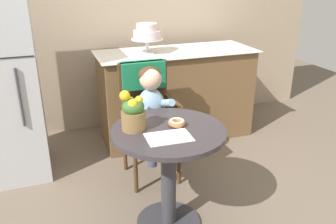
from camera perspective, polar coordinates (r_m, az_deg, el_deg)
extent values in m
plane|color=#6B5B4C|center=(2.56, 0.09, -17.55)|extent=(8.00, 8.00, 0.00)
cube|color=tan|center=(3.77, -9.95, 17.51)|extent=(4.80, 0.10, 2.70)
cylinder|color=#332D33|center=(2.18, 0.10, -3.15)|extent=(0.72, 0.72, 0.03)
cylinder|color=#333338|center=(2.36, 0.09, -11.09)|extent=(0.10, 0.10, 0.69)
cylinder|color=#333338|center=(2.56, 0.09, -17.38)|extent=(0.44, 0.44, 0.02)
cube|color=#472D19|center=(2.82, -2.87, -2.23)|extent=(0.42, 0.42, 0.04)
cube|color=#472D19|center=(2.90, -4.07, 3.77)|extent=(0.40, 0.04, 0.46)
cube|color=#472D19|center=(2.73, -6.72, -0.64)|extent=(0.04, 0.38, 0.18)
cube|color=#472D19|center=(2.83, 0.76, 0.36)|extent=(0.04, 0.38, 0.18)
cube|color=#197247|center=(2.87, -4.13, 6.05)|extent=(0.36, 0.11, 0.22)
cylinder|color=#472D19|center=(2.74, -5.29, -8.93)|extent=(0.03, 0.03, 0.45)
cylinder|color=#472D19|center=(2.84, 1.82, -7.69)|extent=(0.03, 0.03, 0.45)
cylinder|color=#472D19|center=(3.05, -7.03, -5.60)|extent=(0.03, 0.03, 0.45)
cylinder|color=#472D19|center=(3.13, -0.60, -4.61)|extent=(0.03, 0.03, 0.45)
ellipsoid|color=#8CADCC|center=(2.74, -2.81, 0.88)|extent=(0.22, 0.16, 0.30)
sphere|color=#E0B293|center=(2.66, -2.84, 5.36)|extent=(0.17, 0.17, 0.17)
ellipsoid|color=#4C2D19|center=(2.67, -2.97, 5.93)|extent=(0.17, 0.17, 0.14)
cylinder|color=#8CADCC|center=(2.62, -4.25, 0.98)|extent=(0.08, 0.23, 0.13)
sphere|color=#E0B293|center=(2.58, -3.54, -1.02)|extent=(0.06, 0.06, 0.06)
cylinder|color=#8CADCC|center=(2.67, -0.32, 1.48)|extent=(0.08, 0.23, 0.13)
sphere|color=#E0B293|center=(2.63, 0.04, -0.53)|extent=(0.06, 0.06, 0.06)
cylinder|color=#3F4760|center=(2.70, -3.38, -2.03)|extent=(0.09, 0.22, 0.09)
cylinder|color=#3F4760|center=(2.68, -2.62, -6.26)|extent=(0.08, 0.08, 0.26)
cylinder|color=#3F4760|center=(2.73, -1.17, -1.71)|extent=(0.09, 0.22, 0.09)
cylinder|color=#3F4760|center=(2.71, -0.39, -5.89)|extent=(0.08, 0.08, 0.26)
cube|color=white|center=(2.07, 0.12, -4.11)|extent=(0.27, 0.19, 0.00)
torus|color=#936033|center=(2.21, 1.44, -1.78)|extent=(0.11, 0.11, 0.04)
torus|color=white|center=(2.21, 1.44, -1.52)|extent=(0.10, 0.10, 0.02)
cylinder|color=brown|center=(2.16, -5.60, -1.37)|extent=(0.15, 0.15, 0.12)
ellipsoid|color=#38662D|center=(2.12, -5.69, 0.86)|extent=(0.13, 0.14, 0.10)
sphere|color=gold|center=(2.11, -4.72, 2.00)|extent=(0.05, 0.05, 0.05)
sphere|color=gold|center=(2.15, -5.15, 1.56)|extent=(0.05, 0.05, 0.05)
sphere|color=gold|center=(2.15, -6.21, 1.62)|extent=(0.07, 0.07, 0.07)
sphere|color=gold|center=(2.11, -7.03, 2.65)|extent=(0.06, 0.06, 0.06)
sphere|color=gold|center=(2.10, -6.40, 0.97)|extent=(0.05, 0.05, 0.05)
sphere|color=gold|center=(2.08, -5.73, 1.27)|extent=(0.06, 0.06, 0.06)
sphere|color=gold|center=(2.10, -5.11, 0.95)|extent=(0.04, 0.04, 0.04)
cube|color=brown|center=(3.58, 1.31, 2.83)|extent=(1.50, 0.56, 0.90)
cube|color=white|center=(3.46, 1.37, 9.81)|extent=(1.56, 0.62, 0.01)
cylinder|color=silver|center=(3.37, -3.37, 9.58)|extent=(0.16, 0.16, 0.01)
cylinder|color=silver|center=(3.35, -3.39, 10.67)|extent=(0.03, 0.03, 0.12)
cylinder|color=silver|center=(3.34, -3.42, 11.74)|extent=(0.30, 0.30, 0.01)
cylinder|color=silver|center=(3.33, -3.43, 12.44)|extent=(0.26, 0.25, 0.08)
cylinder|color=beige|center=(3.34, -3.42, 12.00)|extent=(0.26, 0.26, 0.01)
cylinder|color=silver|center=(3.32, -3.46, 13.63)|extent=(0.19, 0.19, 0.06)
cylinder|color=beige|center=(3.33, -3.45, 13.25)|extent=(0.20, 0.20, 0.01)
cylinder|color=#3F3F44|center=(2.79, -22.92, 2.12)|extent=(0.02, 0.02, 0.45)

